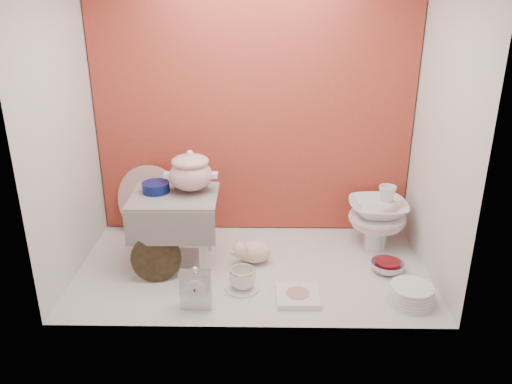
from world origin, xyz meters
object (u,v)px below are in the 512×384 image
crystal_bowl (387,267)px  blue_white_vase (177,217)px  soup_tureen (191,171)px  mantel_clock (196,288)px  gold_rim_teacup (242,278)px  plush_pig (254,251)px  dinner_plate_stack (411,294)px  porcelain_tower (377,216)px  step_stool (176,228)px  floral_platter (150,201)px

crystal_bowl → blue_white_vase: bearing=160.9°
soup_tureen → mantel_clock: (0.07, -0.48, -0.39)m
crystal_bowl → gold_rim_teacup: bearing=-166.2°
soup_tureen → plush_pig: 0.54m
soup_tureen → mantel_clock: bearing=-81.7°
mantel_clock → crystal_bowl: 1.00m
dinner_plate_stack → soup_tureen: bearing=158.1°
mantel_clock → blue_white_vase: bearing=106.9°
dinner_plate_stack → crystal_bowl: bearing=99.5°
crystal_bowl → porcelain_tower: porcelain_tower is taller
plush_pig → porcelain_tower: porcelain_tower is taller
blue_white_vase → crystal_bowl: 1.21m
step_stool → crystal_bowl: bearing=-6.0°
blue_white_vase → gold_rim_teacup: blue_white_vase is taller
step_stool → soup_tureen: (0.08, 0.05, 0.30)m
blue_white_vase → crystal_bowl: blue_white_vase is taller
plush_pig → gold_rim_teacup: (-0.05, -0.26, -0.00)m
floral_platter → gold_rim_teacup: floral_platter is taller
floral_platter → gold_rim_teacup: (0.56, -0.59, -0.15)m
gold_rim_teacup → porcelain_tower: (0.73, 0.47, 0.12)m
blue_white_vase → gold_rim_teacup: size_ratio=1.91×
soup_tureen → mantel_clock: 0.62m
blue_white_vase → porcelain_tower: 1.14m
step_stool → blue_white_vase: bearing=98.2°
floral_platter → mantel_clock: size_ratio=2.04×
step_stool → plush_pig: size_ratio=1.98×
step_stool → gold_rim_teacup: (0.36, -0.28, -0.13)m
soup_tureen → floral_platter: bearing=137.4°
step_stool → mantel_clock: step_stool is taller
plush_pig → crystal_bowl: 0.69m
gold_rim_teacup → crystal_bowl: 0.76m
plush_pig → mantel_clock: bearing=-127.4°
floral_platter → porcelain_tower: 1.30m
soup_tureen → plush_pig: bearing=-11.4°
plush_pig → floral_platter: bearing=146.0°
floral_platter → blue_white_vase: floral_platter is taller
soup_tureen → dinner_plate_stack: bearing=-21.9°
crystal_bowl → porcelain_tower: (-0.01, 0.29, 0.16)m
gold_rim_teacup → dinner_plate_stack: size_ratio=0.58×
floral_platter → dinner_plate_stack: floral_platter is taller
step_stool → mantel_clock: (0.15, -0.43, -0.09)m
step_stool → plush_pig: bearing=-3.1°
plush_pig → crystal_bowl: size_ratio=1.26×
step_stool → porcelain_tower: (1.09, 0.19, -0.01)m
soup_tureen → step_stool: bearing=-148.3°
dinner_plate_stack → gold_rim_teacup: bearing=172.9°
step_stool → blue_white_vase: (-0.05, 0.30, -0.07)m
blue_white_vase → mantel_clock: (0.20, -0.73, -0.02)m
floral_platter → plush_pig: bearing=-28.3°
soup_tureen → plush_pig: size_ratio=1.19×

